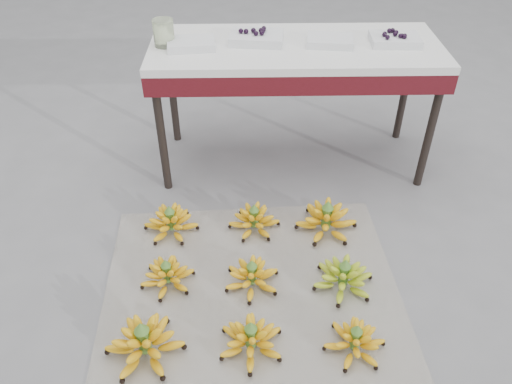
{
  "coord_description": "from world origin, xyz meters",
  "views": [
    {
      "loc": [
        -0.1,
        -1.41,
        1.66
      ],
      "look_at": [
        -0.06,
        0.28,
        0.32
      ],
      "focal_mm": 35.0,
      "sensor_mm": 36.0,
      "label": 1
    }
  ],
  "objects_px": {
    "bunch_mid_right": "(343,277)",
    "bunch_back_left": "(171,222)",
    "bunch_front_right": "(355,341)",
    "bunch_back_right": "(326,220)",
    "bunch_front_left": "(144,343)",
    "tray_left": "(256,37)",
    "bunch_mid_left": "(167,275)",
    "bunch_mid_center": "(252,276)",
    "vendor_table": "(295,59)",
    "bunch_back_center": "(254,220)",
    "tray_right": "(330,41)",
    "newspaper_mat": "(252,288)",
    "glass_jar": "(164,33)",
    "tray_far_right": "(395,39)",
    "tray_far_left": "(191,44)",
    "bunch_front_center": "(251,339)"
  },
  "relations": [
    {
      "from": "newspaper_mat",
      "to": "bunch_mid_right",
      "type": "xyz_separation_m",
      "value": [
        0.39,
        0.0,
        0.06
      ]
    },
    {
      "from": "bunch_mid_right",
      "to": "bunch_back_left",
      "type": "height_order",
      "value": "bunch_mid_right"
    },
    {
      "from": "bunch_back_left",
      "to": "tray_left",
      "type": "relative_size",
      "value": 0.95
    },
    {
      "from": "bunch_mid_left",
      "to": "bunch_back_left",
      "type": "height_order",
      "value": "bunch_back_left"
    },
    {
      "from": "bunch_front_left",
      "to": "tray_left",
      "type": "distance_m",
      "value": 1.53
    },
    {
      "from": "bunch_mid_center",
      "to": "bunch_back_left",
      "type": "bearing_deg",
      "value": 139.74
    },
    {
      "from": "tray_far_right",
      "to": "bunch_front_right",
      "type": "bearing_deg",
      "value": -105.01
    },
    {
      "from": "bunch_mid_center",
      "to": "bunch_front_left",
      "type": "bearing_deg",
      "value": -138.75
    },
    {
      "from": "bunch_back_center",
      "to": "bunch_back_right",
      "type": "distance_m",
      "value": 0.35
    },
    {
      "from": "glass_jar",
      "to": "bunch_back_center",
      "type": "bearing_deg",
      "value": -53.74
    },
    {
      "from": "tray_left",
      "to": "bunch_back_left",
      "type": "bearing_deg",
      "value": -123.79
    },
    {
      "from": "bunch_mid_right",
      "to": "bunch_back_left",
      "type": "bearing_deg",
      "value": 144.18
    },
    {
      "from": "bunch_front_left",
      "to": "tray_far_left",
      "type": "distance_m",
      "value": 1.41
    },
    {
      "from": "bunch_back_left",
      "to": "tray_left",
      "type": "xyz_separation_m",
      "value": [
        0.42,
        0.63,
        0.66
      ]
    },
    {
      "from": "bunch_mid_center",
      "to": "bunch_back_center",
      "type": "relative_size",
      "value": 0.8
    },
    {
      "from": "bunch_front_right",
      "to": "bunch_back_right",
      "type": "height_order",
      "value": "bunch_back_right"
    },
    {
      "from": "tray_left",
      "to": "bunch_mid_center",
      "type": "bearing_deg",
      "value": -92.33
    },
    {
      "from": "bunch_back_center",
      "to": "vendor_table",
      "type": "bearing_deg",
      "value": 89.45
    },
    {
      "from": "bunch_mid_right",
      "to": "bunch_back_center",
      "type": "xyz_separation_m",
      "value": [
        -0.37,
        0.38,
        -0.0
      ]
    },
    {
      "from": "tray_far_left",
      "to": "tray_far_right",
      "type": "distance_m",
      "value": 1.01
    },
    {
      "from": "bunch_back_right",
      "to": "tray_far_left",
      "type": "distance_m",
      "value": 1.08
    },
    {
      "from": "tray_right",
      "to": "tray_far_right",
      "type": "xyz_separation_m",
      "value": [
        0.32,
        0.0,
        0.0
      ]
    },
    {
      "from": "bunch_front_right",
      "to": "bunch_back_center",
      "type": "xyz_separation_m",
      "value": [
        -0.37,
        0.69,
        0.0
      ]
    },
    {
      "from": "bunch_back_center",
      "to": "tray_far_right",
      "type": "relative_size",
      "value": 1.26
    },
    {
      "from": "bunch_back_right",
      "to": "tray_far_right",
      "type": "relative_size",
      "value": 1.29
    },
    {
      "from": "bunch_front_left",
      "to": "vendor_table",
      "type": "xyz_separation_m",
      "value": [
        0.64,
        1.28,
        0.55
      ]
    },
    {
      "from": "bunch_mid_center",
      "to": "vendor_table",
      "type": "height_order",
      "value": "vendor_table"
    },
    {
      "from": "bunch_mid_right",
      "to": "tray_right",
      "type": "bearing_deg",
      "value": 78.64
    },
    {
      "from": "bunch_back_center",
      "to": "tray_left",
      "type": "bearing_deg",
      "value": 107.66
    },
    {
      "from": "newspaper_mat",
      "to": "bunch_back_left",
      "type": "distance_m",
      "value": 0.53
    },
    {
      "from": "bunch_mid_left",
      "to": "bunch_mid_right",
      "type": "height_order",
      "value": "bunch_mid_right"
    },
    {
      "from": "newspaper_mat",
      "to": "bunch_back_left",
      "type": "bearing_deg",
      "value": 136.25
    },
    {
      "from": "bunch_front_left",
      "to": "bunch_back_left",
      "type": "bearing_deg",
      "value": 99.64
    },
    {
      "from": "bunch_front_right",
      "to": "vendor_table",
      "type": "bearing_deg",
      "value": 94.15
    },
    {
      "from": "bunch_mid_right",
      "to": "bunch_back_center",
      "type": "height_order",
      "value": "bunch_mid_right"
    },
    {
      "from": "bunch_front_right",
      "to": "tray_far_left",
      "type": "height_order",
      "value": "tray_far_left"
    },
    {
      "from": "bunch_back_right",
      "to": "bunch_mid_left",
      "type": "bearing_deg",
      "value": -149.52
    },
    {
      "from": "newspaper_mat",
      "to": "bunch_front_right",
      "type": "xyz_separation_m",
      "value": [
        0.38,
        -0.31,
        0.05
      ]
    },
    {
      "from": "bunch_front_center",
      "to": "newspaper_mat",
      "type": "bearing_deg",
      "value": 76.78
    },
    {
      "from": "bunch_front_left",
      "to": "tray_right",
      "type": "bearing_deg",
      "value": 69.01
    },
    {
      "from": "bunch_front_left",
      "to": "tray_left",
      "type": "relative_size",
      "value": 1.22
    },
    {
      "from": "bunch_mid_center",
      "to": "tray_right",
      "type": "bearing_deg",
      "value": 68.84
    },
    {
      "from": "bunch_mid_left",
      "to": "vendor_table",
      "type": "relative_size",
      "value": 0.17
    },
    {
      "from": "bunch_mid_left",
      "to": "bunch_mid_center",
      "type": "relative_size",
      "value": 1.02
    },
    {
      "from": "bunch_front_right",
      "to": "newspaper_mat",
      "type": "bearing_deg",
      "value": 138.43
    },
    {
      "from": "newspaper_mat",
      "to": "bunch_front_center",
      "type": "relative_size",
      "value": 4.17
    },
    {
      "from": "tray_far_left",
      "to": "tray_right",
      "type": "height_order",
      "value": "same"
    },
    {
      "from": "tray_right",
      "to": "glass_jar",
      "type": "xyz_separation_m",
      "value": [
        -0.81,
        0.0,
        0.05
      ]
    },
    {
      "from": "bunch_mid_left",
      "to": "tray_far_right",
      "type": "relative_size",
      "value": 1.03
    },
    {
      "from": "bunch_front_right",
      "to": "bunch_mid_left",
      "type": "height_order",
      "value": "bunch_front_right"
    }
  ]
}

